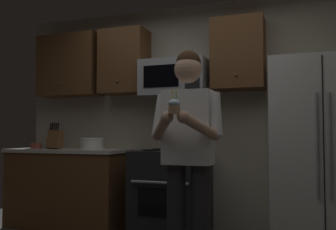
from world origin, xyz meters
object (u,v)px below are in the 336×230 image
knife_block (55,139)px  cupcake (174,106)px  refrigerator (322,155)px  person (188,147)px  bowl_large_white (92,143)px  microwave (175,78)px  oven_range (171,193)px  bowl_small_colored (36,146)px

knife_block → cupcake: size_ratio=1.84×
refrigerator → person: 1.40m
bowl_large_white → person: person is taller
microwave → refrigerator: (1.50, -0.16, -0.82)m
oven_range → cupcake: 1.65m
microwave → bowl_large_white: (-0.98, -0.12, -0.73)m
person → bowl_small_colored: bearing=156.3°
person → cupcake: person is taller
bowl_small_colored → cupcake: size_ratio=0.79×
microwave → bowl_large_white: microwave is taller
microwave → cupcake: microwave is taller
refrigerator → bowl_large_white: bearing=179.1°
oven_range → refrigerator: size_ratio=0.52×
person → cupcake: (-0.00, -0.33, 0.30)m
microwave → cupcake: 1.59m
oven_range → knife_block: 1.58m
microwave → bowl_small_colored: microwave is taller
knife_block → person: person is taller
oven_range → bowl_small_colored: 1.81m
bowl_large_white → cupcake: bearing=-42.2°
microwave → person: bearing=-66.6°
bowl_small_colored → oven_range: bearing=0.9°
microwave → person: size_ratio=0.42×
oven_range → bowl_large_white: bowl_large_white is taller
refrigerator → bowl_large_white: 2.49m
microwave → knife_block: microwave is taller
refrigerator → cupcake: refrigerator is taller
refrigerator → bowl_large_white: (-2.48, 0.04, 0.09)m
person → knife_block: bearing=153.5°
knife_block → bowl_small_colored: 0.29m
oven_range → cupcake: bearing=-69.9°
microwave → oven_range: bearing=-90.0°
microwave → bowl_large_white: bearing=-173.2°
oven_range → cupcake: cupcake is taller
refrigerator → bowl_large_white: size_ratio=6.35×
bowl_small_colored → cupcake: (2.23, -1.31, 0.34)m
bowl_large_white → cupcake: cupcake is taller
knife_block → cupcake: 2.36m
refrigerator → cupcake: bearing=-128.0°
person → cupcake: size_ratio=10.13×
bowl_small_colored → person: size_ratio=0.08×
microwave → cupcake: (0.49, -1.45, -0.43)m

